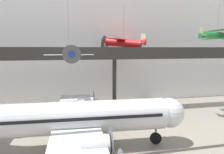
{
  "coord_description": "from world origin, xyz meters",
  "views": [
    {
      "loc": [
        -9.0,
        -13.73,
        10.83
      ],
      "look_at": [
        -3.58,
        9.77,
        7.7
      ],
      "focal_mm": 35.0,
      "sensor_mm": 36.0,
      "label": 1
    }
  ],
  "objects_px": {
    "airliner_silver_main": "(68,118)",
    "suspended_plane_green_biplane": "(218,35)",
    "suspended_plane_white_twin": "(69,53)",
    "suspended_plane_red_highwing": "(124,43)"
  },
  "relations": [
    {
      "from": "suspended_plane_red_highwing",
      "to": "airliner_silver_main",
      "type": "bearing_deg",
      "value": 88.63
    },
    {
      "from": "suspended_plane_white_twin",
      "to": "suspended_plane_red_highwing",
      "type": "xyz_separation_m",
      "value": [
        9.83,
        5.24,
        1.64
      ]
    },
    {
      "from": "airliner_silver_main",
      "to": "suspended_plane_green_biplane",
      "type": "distance_m",
      "value": 25.68
    },
    {
      "from": "suspended_plane_red_highwing",
      "to": "suspended_plane_green_biplane",
      "type": "xyz_separation_m",
      "value": [
        12.51,
        -8.63,
        1.02
      ]
    },
    {
      "from": "airliner_silver_main",
      "to": "suspended_plane_red_highwing",
      "type": "relative_size",
      "value": 3.31
    },
    {
      "from": "airliner_silver_main",
      "to": "suspended_plane_white_twin",
      "type": "bearing_deg",
      "value": 89.78
    },
    {
      "from": "airliner_silver_main",
      "to": "suspended_plane_red_highwing",
      "type": "bearing_deg",
      "value": 59.06
    },
    {
      "from": "suspended_plane_white_twin",
      "to": "suspended_plane_red_highwing",
      "type": "distance_m",
      "value": 11.26
    },
    {
      "from": "suspended_plane_green_biplane",
      "to": "airliner_silver_main",
      "type": "bearing_deg",
      "value": -161.69
    },
    {
      "from": "suspended_plane_white_twin",
      "to": "suspended_plane_green_biplane",
      "type": "distance_m",
      "value": 22.75
    }
  ]
}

